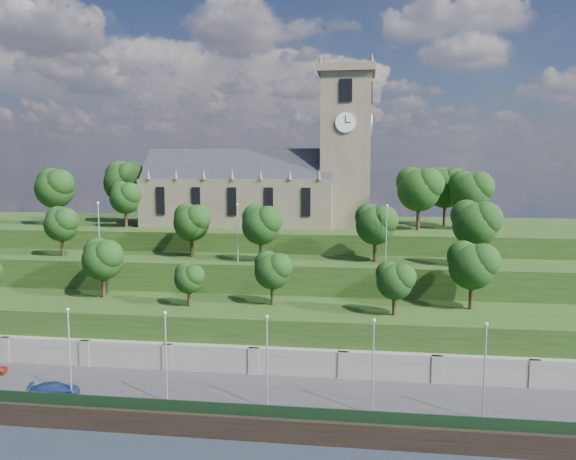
# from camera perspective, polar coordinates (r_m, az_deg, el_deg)

# --- Properties ---
(ground) EXTENTS (320.00, 320.00, 0.00)m
(ground) POSITION_cam_1_polar(r_m,az_deg,el_deg) (57.11, -11.01, -19.80)
(ground) COLOR black
(ground) RESTS_ON ground
(promenade) EXTENTS (160.00, 12.00, 2.00)m
(promenade) POSITION_cam_1_polar(r_m,az_deg,el_deg) (61.87, -9.20, -16.59)
(promenade) COLOR #2D2D30
(promenade) RESTS_ON ground
(quay_wall) EXTENTS (160.00, 0.50, 2.20)m
(quay_wall) POSITION_cam_1_polar(r_m,az_deg,el_deg) (56.59, -11.05, -18.82)
(quay_wall) COLOR black
(quay_wall) RESTS_ON ground
(fence) EXTENTS (160.00, 0.10, 1.20)m
(fence) POSITION_cam_1_polar(r_m,az_deg,el_deg) (56.52, -10.87, -17.18)
(fence) COLOR black
(fence) RESTS_ON promenade
(retaining_wall) EXTENTS (160.00, 2.10, 5.00)m
(retaining_wall) POSITION_cam_1_polar(r_m,az_deg,el_deg) (66.66, -7.71, -13.44)
(retaining_wall) COLOR slate
(retaining_wall) RESTS_ON ground
(embankment_lower) EXTENTS (160.00, 12.00, 8.00)m
(embankment_lower) POSITION_cam_1_polar(r_m,az_deg,el_deg) (71.70, -6.45, -10.70)
(embankment_lower) COLOR #1E3712
(embankment_lower) RESTS_ON ground
(embankment_upper) EXTENTS (160.00, 10.00, 12.00)m
(embankment_upper) POSITION_cam_1_polar(r_m,az_deg,el_deg) (81.50, -4.59, -7.10)
(embankment_upper) COLOR #1E3712
(embankment_upper) RESTS_ON ground
(hilltop) EXTENTS (160.00, 32.00, 15.00)m
(hilltop) POSITION_cam_1_polar(r_m,az_deg,el_deg) (101.38, -2.12, -3.50)
(hilltop) COLOR #1E3712
(hilltop) RESTS_ON ground
(church) EXTENTS (38.60, 12.35, 27.60)m
(church) POSITION_cam_1_polar(r_m,az_deg,el_deg) (95.76, -2.09, 4.95)
(church) COLOR brown
(church) RESTS_ON hilltop
(trees_lower) EXTENTS (65.33, 8.87, 8.26)m
(trees_lower) POSITION_cam_1_polar(r_m,az_deg,el_deg) (69.25, -2.34, -3.71)
(trees_lower) COLOR black
(trees_lower) RESTS_ON embankment_lower
(trees_upper) EXTENTS (64.17, 8.55, 8.78)m
(trees_upper) POSITION_cam_1_polar(r_m,az_deg,el_deg) (77.50, 0.41, 0.83)
(trees_upper) COLOR black
(trees_upper) RESTS_ON embankment_upper
(trees_hilltop) EXTENTS (76.55, 15.91, 11.12)m
(trees_hilltop) POSITION_cam_1_polar(r_m,az_deg,el_deg) (94.75, -1.86, 4.50)
(trees_hilltop) COLOR black
(trees_hilltop) RESTS_ON hilltop
(lamp_posts_promenade) EXTENTS (60.36, 0.36, 9.25)m
(lamp_posts_promenade) POSITION_cam_1_polar(r_m,az_deg,el_deg) (57.15, -12.31, -11.94)
(lamp_posts_promenade) COLOR #B2B2B7
(lamp_posts_promenade) RESTS_ON promenade
(lamp_posts_upper) EXTENTS (40.36, 0.36, 8.18)m
(lamp_posts_upper) POSITION_cam_1_polar(r_m,az_deg,el_deg) (76.74, -5.14, 0.16)
(lamp_posts_upper) COLOR #B2B2B7
(lamp_posts_upper) RESTS_ON embankment_upper
(car_right) EXTENTS (5.24, 3.39, 1.41)m
(car_right) POSITION_cam_1_polar(r_m,az_deg,el_deg) (63.56, -22.63, -14.73)
(car_right) COLOR navy
(car_right) RESTS_ON promenade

